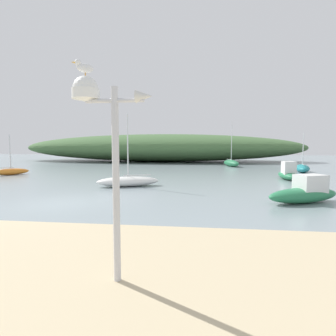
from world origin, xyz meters
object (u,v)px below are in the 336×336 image
seagull_on_radar (84,67)px  motorboat_east_reach (288,173)px  mast_structure (99,118)px  sailboat_centre_water (231,163)px  sailboat_inner_mooring (302,168)px  motorboat_outer_mooring (305,192)px  sailboat_mid_channel (11,171)px  sailboat_far_left (128,181)px

seagull_on_radar → motorboat_east_reach: (8.40, 16.17, -3.32)m
mast_structure → seagull_on_radar: size_ratio=10.48×
mast_structure → sailboat_centre_water: bearing=79.0°
motorboat_east_reach → mast_structure: bearing=-116.8°
sailboat_inner_mooring → motorboat_outer_mooring: size_ratio=1.00×
seagull_on_radar → sailboat_mid_channel: seagull_on_radar is taller
seagull_on_radar → sailboat_inner_mooring: bearing=62.3°
sailboat_mid_channel → sailboat_far_left: sailboat_far_left is taller
seagull_on_radar → sailboat_centre_water: sailboat_centre_water is taller
mast_structure → sailboat_far_left: size_ratio=0.78×
sailboat_mid_channel → sailboat_inner_mooring: (25.70, 5.44, 0.07)m
sailboat_inner_mooring → sailboat_centre_water: 8.59m
seagull_on_radar → sailboat_centre_water: (5.73, 28.33, -3.39)m
sailboat_inner_mooring → sailboat_far_left: size_ratio=0.83×
seagull_on_radar → motorboat_outer_mooring: (6.55, 7.94, -3.34)m
sailboat_inner_mooring → motorboat_east_reach: 6.71m
sailboat_centre_water → motorboat_outer_mooring: bearing=-87.7°
seagull_on_radar → motorboat_outer_mooring: seagull_on_radar is taller
sailboat_inner_mooring → sailboat_centre_water: sailboat_centre_water is taller
mast_structure → motorboat_outer_mooring: size_ratio=0.94×
sailboat_far_left → motorboat_outer_mooring: sailboat_far_left is taller
seagull_on_radar → sailboat_centre_water: bearing=78.6°
seagull_on_radar → motorboat_outer_mooring: 10.82m
mast_structure → sailboat_far_left: (-2.70, 11.62, -2.65)m
mast_structure → sailboat_mid_channel: bearing=130.8°
mast_structure → sailboat_mid_channel: 22.11m
motorboat_east_reach → motorboat_outer_mooring: bearing=-102.7°
mast_structure → sailboat_mid_channel: (-14.34, 16.61, -2.67)m
mast_structure → seagull_on_radar: 0.86m
sailboat_centre_water → sailboat_inner_mooring: bearing=-46.9°
mast_structure → seagull_on_radar: seagull_on_radar is taller
sailboat_inner_mooring → sailboat_centre_water: bearing=133.1°
sailboat_far_left → motorboat_east_reach: sailboat_far_left is taller
motorboat_east_reach → sailboat_centre_water: size_ratio=0.55×
mast_structure → motorboat_outer_mooring: mast_structure is taller
sailboat_mid_channel → sailboat_centre_water: (19.83, 11.71, 0.11)m
sailboat_mid_channel → sailboat_centre_water: 23.03m
mast_structure → sailboat_mid_channel: size_ratio=1.01×
sailboat_inner_mooring → motorboat_outer_mooring: bearing=-109.7°
motorboat_east_reach → seagull_on_radar: bearing=-117.5°
sailboat_far_left → motorboat_outer_mooring: bearing=-22.2°
motorboat_east_reach → sailboat_inner_mooring: bearing=61.5°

